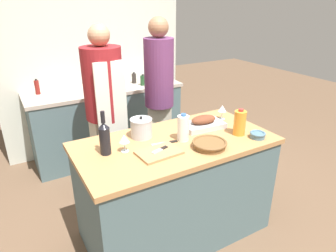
{
  "coord_description": "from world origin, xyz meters",
  "views": [
    {
      "loc": [
        -1.09,
        -1.77,
        1.88
      ],
      "look_at": [
        0.0,
        0.12,
        0.95
      ],
      "focal_mm": 32.0,
      "sensor_mm": 36.0,
      "label": 1
    }
  ],
  "objects_px": {
    "wicker_basket": "(209,144)",
    "wine_glass_right": "(124,139)",
    "condiment_bottle_short": "(37,87)",
    "person_cook_aproned": "(105,106)",
    "roasting_pan": "(203,123)",
    "condiment_bottle_tall": "(134,78)",
    "juice_jug": "(240,123)",
    "knife_paring": "(160,150)",
    "mixing_bowl": "(258,135)",
    "condiment_bottle_extra": "(143,80)",
    "person_cook_guest": "(159,93)",
    "milk_jug": "(183,128)",
    "wine_glass_left": "(222,109)",
    "stock_pot": "(141,128)",
    "knife_chef": "(165,143)",
    "stand_mixer": "(98,77)",
    "wine_bottle_green": "(105,138)",
    "cutting_board": "(159,153)"
  },
  "relations": [
    {
      "from": "knife_paring",
      "to": "person_cook_aproned",
      "type": "relative_size",
      "value": 0.09
    },
    {
      "from": "stock_pot",
      "to": "person_cook_guest",
      "type": "bearing_deg",
      "value": 52.43
    },
    {
      "from": "roasting_pan",
      "to": "cutting_board",
      "type": "distance_m",
      "value": 0.59
    },
    {
      "from": "condiment_bottle_tall",
      "to": "person_cook_aproned",
      "type": "xyz_separation_m",
      "value": [
        -0.65,
        -0.78,
        -0.02
      ]
    },
    {
      "from": "wine_bottle_green",
      "to": "knife_paring",
      "type": "relative_size",
      "value": 2.22
    },
    {
      "from": "wine_glass_right",
      "to": "person_cook_aproned",
      "type": "relative_size",
      "value": 0.08
    },
    {
      "from": "wine_bottle_green",
      "to": "roasting_pan",
      "type": "bearing_deg",
      "value": 1.92
    },
    {
      "from": "mixing_bowl",
      "to": "condiment_bottle_short",
      "type": "relative_size",
      "value": 0.71
    },
    {
      "from": "juice_jug",
      "to": "condiment_bottle_short",
      "type": "relative_size",
      "value": 1.24
    },
    {
      "from": "roasting_pan",
      "to": "wicker_basket",
      "type": "distance_m",
      "value": 0.36
    },
    {
      "from": "stock_pot",
      "to": "juice_jug",
      "type": "distance_m",
      "value": 0.78
    },
    {
      "from": "milk_jug",
      "to": "wine_glass_right",
      "type": "distance_m",
      "value": 0.47
    },
    {
      "from": "milk_jug",
      "to": "condiment_bottle_short",
      "type": "relative_size",
      "value": 1.25
    },
    {
      "from": "stand_mixer",
      "to": "wine_bottle_green",
      "type": "bearing_deg",
      "value": -106.24
    },
    {
      "from": "stock_pot",
      "to": "juice_jug",
      "type": "height_order",
      "value": "juice_jug"
    },
    {
      "from": "mixing_bowl",
      "to": "juice_jug",
      "type": "bearing_deg",
      "value": 122.87
    },
    {
      "from": "cutting_board",
      "to": "stock_pot",
      "type": "height_order",
      "value": "stock_pot"
    },
    {
      "from": "cutting_board",
      "to": "mixing_bowl",
      "type": "xyz_separation_m",
      "value": [
        0.8,
        -0.16,
        0.02
      ]
    },
    {
      "from": "mixing_bowl",
      "to": "stock_pot",
      "type": "bearing_deg",
      "value": 148.78
    },
    {
      "from": "roasting_pan",
      "to": "condiment_bottle_tall",
      "type": "relative_size",
      "value": 2.62
    },
    {
      "from": "milk_jug",
      "to": "knife_chef",
      "type": "xyz_separation_m",
      "value": [
        -0.15,
        0.02,
        -0.1
      ]
    },
    {
      "from": "wine_glass_right",
      "to": "knife_paring",
      "type": "distance_m",
      "value": 0.27
    },
    {
      "from": "knife_chef",
      "to": "condiment_bottle_extra",
      "type": "distance_m",
      "value": 1.61
    },
    {
      "from": "knife_chef",
      "to": "milk_jug",
      "type": "bearing_deg",
      "value": -6.17
    },
    {
      "from": "condiment_bottle_tall",
      "to": "milk_jug",
      "type": "bearing_deg",
      "value": -101.41
    },
    {
      "from": "wicker_basket",
      "to": "wine_glass_right",
      "type": "height_order",
      "value": "wine_glass_right"
    },
    {
      "from": "wicker_basket",
      "to": "wine_glass_right",
      "type": "relative_size",
      "value": 1.98
    },
    {
      "from": "wicker_basket",
      "to": "wine_glass_left",
      "type": "xyz_separation_m",
      "value": [
        0.44,
        0.4,
        0.07
      ]
    },
    {
      "from": "milk_jug",
      "to": "knife_paring",
      "type": "bearing_deg",
      "value": -160.39
    },
    {
      "from": "condiment_bottle_short",
      "to": "person_cook_guest",
      "type": "distance_m",
      "value": 1.38
    },
    {
      "from": "mixing_bowl",
      "to": "person_cook_guest",
      "type": "distance_m",
      "value": 1.2
    },
    {
      "from": "wicker_basket",
      "to": "stand_mixer",
      "type": "xyz_separation_m",
      "value": [
        -0.23,
        1.87,
        0.13
      ]
    },
    {
      "from": "stock_pot",
      "to": "juice_jug",
      "type": "xyz_separation_m",
      "value": [
        0.7,
        -0.35,
        0.02
      ]
    },
    {
      "from": "juice_jug",
      "to": "knife_paring",
      "type": "relative_size",
      "value": 1.5
    },
    {
      "from": "condiment_bottle_short",
      "to": "person_cook_aproned",
      "type": "relative_size",
      "value": 0.1
    },
    {
      "from": "milk_jug",
      "to": "wine_glass_left",
      "type": "distance_m",
      "value": 0.57
    },
    {
      "from": "wicker_basket",
      "to": "wine_glass_right",
      "type": "distance_m",
      "value": 0.62
    },
    {
      "from": "juice_jug",
      "to": "person_cook_guest",
      "type": "relative_size",
      "value": 0.12
    },
    {
      "from": "wine_bottle_green",
      "to": "condiment_bottle_extra",
      "type": "relative_size",
      "value": 2.33
    },
    {
      "from": "roasting_pan",
      "to": "person_cook_aproned",
      "type": "xyz_separation_m",
      "value": [
        -0.59,
        0.79,
        0.02
      ]
    },
    {
      "from": "mixing_bowl",
      "to": "condiment_bottle_extra",
      "type": "bearing_deg",
      "value": 94.32
    },
    {
      "from": "wine_glass_left",
      "to": "knife_chef",
      "type": "xyz_separation_m",
      "value": [
        -0.69,
        -0.18,
        -0.1
      ]
    },
    {
      "from": "wine_bottle_green",
      "to": "condiment_bottle_tall",
      "type": "relative_size",
      "value": 2.31
    },
    {
      "from": "stand_mixer",
      "to": "person_cook_aproned",
      "type": "distance_m",
      "value": 0.79
    },
    {
      "from": "wine_glass_left",
      "to": "person_cook_guest",
      "type": "relative_size",
      "value": 0.08
    },
    {
      "from": "roasting_pan",
      "to": "mixing_bowl",
      "type": "distance_m",
      "value": 0.45
    },
    {
      "from": "stand_mixer",
      "to": "condiment_bottle_extra",
      "type": "distance_m",
      "value": 0.55
    },
    {
      "from": "wine_glass_left",
      "to": "condiment_bottle_short",
      "type": "bearing_deg",
      "value": 130.01
    },
    {
      "from": "wine_glass_left",
      "to": "condiment_bottle_extra",
      "type": "height_order",
      "value": "condiment_bottle_extra"
    },
    {
      "from": "wicker_basket",
      "to": "knife_chef",
      "type": "height_order",
      "value": "wicker_basket"
    }
  ]
}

